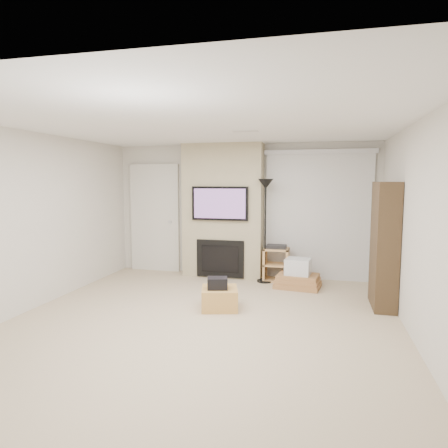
% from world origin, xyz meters
% --- Properties ---
extents(floor, '(5.00, 5.50, 0.00)m').
position_xyz_m(floor, '(0.00, 0.00, 0.00)').
color(floor, '#C4AE8E').
rests_on(floor, ground).
extents(ceiling, '(5.00, 5.50, 0.00)m').
position_xyz_m(ceiling, '(0.00, 0.00, 2.50)').
color(ceiling, white).
rests_on(ceiling, wall_back).
extents(wall_back, '(5.00, 0.00, 2.50)m').
position_xyz_m(wall_back, '(0.00, 2.75, 1.25)').
color(wall_back, silver).
rests_on(wall_back, ground).
extents(wall_front, '(5.00, 0.00, 2.50)m').
position_xyz_m(wall_front, '(0.00, -2.75, 1.25)').
color(wall_front, silver).
rests_on(wall_front, ground).
extents(wall_left, '(0.00, 5.50, 2.50)m').
position_xyz_m(wall_left, '(-2.50, 0.00, 1.25)').
color(wall_left, silver).
rests_on(wall_left, ground).
extents(wall_right, '(0.00, 5.50, 2.50)m').
position_xyz_m(wall_right, '(2.50, 0.00, 1.25)').
color(wall_right, silver).
rests_on(wall_right, ground).
extents(hvac_vent, '(0.35, 0.18, 0.01)m').
position_xyz_m(hvac_vent, '(0.40, 0.80, 2.50)').
color(hvac_vent, silver).
rests_on(hvac_vent, ceiling).
extents(ottoman, '(0.61, 0.61, 0.30)m').
position_xyz_m(ottoman, '(0.08, 0.62, 0.15)').
color(ottoman, tan).
rests_on(ottoman, floor).
extents(black_bag, '(0.33, 0.28, 0.16)m').
position_xyz_m(black_bag, '(0.06, 0.57, 0.38)').
color(black_bag, black).
rests_on(black_bag, ottoman).
extents(fireplace_wall, '(1.50, 0.47, 2.50)m').
position_xyz_m(fireplace_wall, '(-0.35, 2.54, 1.24)').
color(fireplace_wall, tan).
rests_on(fireplace_wall, floor).
extents(entry_door, '(1.02, 0.11, 2.14)m').
position_xyz_m(entry_door, '(-1.80, 2.71, 1.05)').
color(entry_door, silver).
rests_on(entry_door, floor).
extents(vertical_blinds, '(1.98, 0.10, 2.37)m').
position_xyz_m(vertical_blinds, '(1.40, 2.70, 1.27)').
color(vertical_blinds, silver).
rests_on(vertical_blinds, floor).
extents(floor_lamp, '(0.27, 0.27, 1.85)m').
position_xyz_m(floor_lamp, '(0.49, 2.27, 1.45)').
color(floor_lamp, black).
rests_on(floor_lamp, floor).
extents(av_stand, '(0.45, 0.38, 0.66)m').
position_xyz_m(av_stand, '(0.68, 2.40, 0.35)').
color(av_stand, tan).
rests_on(av_stand, floor).
extents(box_stack, '(0.81, 0.65, 0.50)m').
position_xyz_m(box_stack, '(1.09, 2.03, 0.19)').
color(box_stack, '#AE7847').
rests_on(box_stack, floor).
extents(bookshelf, '(0.30, 0.80, 1.80)m').
position_xyz_m(bookshelf, '(2.34, 1.26, 0.90)').
color(bookshelf, '#382919').
rests_on(bookshelf, floor).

